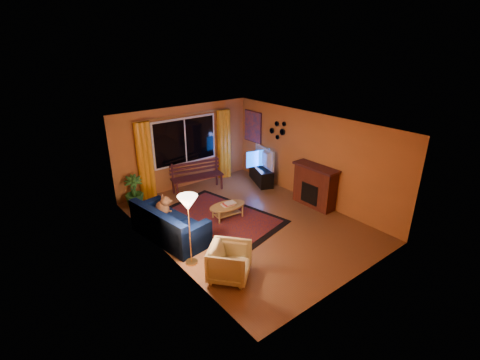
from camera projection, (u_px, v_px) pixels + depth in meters
floor at (247, 222)px, 8.80m from camera, size 4.50×6.00×0.02m
ceiling at (248, 124)px, 7.84m from camera, size 4.50×6.00×0.02m
wall_back at (185, 147)px, 10.51m from camera, size 4.50×0.02×2.50m
wall_left at (162, 202)px, 7.03m from camera, size 0.02×6.00×2.50m
wall_right at (311, 157)px, 9.61m from camera, size 0.02×6.00×2.50m
window at (185, 141)px, 10.38m from camera, size 2.00×0.02×1.30m
curtain_rod at (184, 115)px, 10.04m from camera, size 3.20×0.03×0.03m
curtain_left at (145, 161)px, 9.69m from camera, size 0.36×0.36×2.24m
curtain_right at (223, 144)px, 11.23m from camera, size 0.36×0.36×2.24m
bench at (198, 184)px, 10.46m from camera, size 1.62×0.74×0.47m
potted_plant at (134, 191)px, 9.45m from camera, size 0.60×0.60×0.89m
sofa at (170, 222)px, 7.97m from camera, size 1.14×2.07×0.80m
dog at (162, 207)px, 8.23m from camera, size 0.35×0.45×0.44m
armchair at (230, 260)px, 6.63m from camera, size 1.02×1.02×0.77m
floor_lamp at (190, 231)px, 6.92m from camera, size 0.32×0.32×1.53m
rug at (221, 217)px, 9.00m from camera, size 2.59×3.43×0.02m
coffee_table at (228, 211)px, 8.94m from camera, size 1.09×1.09×0.36m
tv_console at (261, 175)px, 11.11m from camera, size 0.86×1.30×0.52m
television at (261, 158)px, 10.89m from camera, size 0.38×1.11×0.64m
fireplace at (315, 187)px, 9.47m from camera, size 0.40×1.20×1.10m
mirror_cluster at (278, 129)px, 10.32m from camera, size 0.06×0.60×0.56m
painting at (253, 127)px, 11.22m from camera, size 0.04×0.76×0.96m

